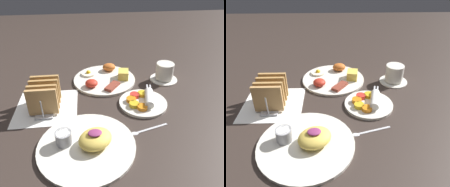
{
  "view_description": "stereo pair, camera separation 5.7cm",
  "coord_description": "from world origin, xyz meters",
  "views": [
    {
      "loc": [
        -0.03,
        -0.65,
        0.48
      ],
      "look_at": [
        0.05,
        0.04,
        0.03
      ],
      "focal_mm": 35.0,
      "sensor_mm": 36.0,
      "label": 1
    },
    {
      "loc": [
        0.03,
        -0.65,
        0.48
      ],
      "look_at": [
        0.05,
        0.04,
        0.03
      ],
      "focal_mm": 35.0,
      "sensor_mm": 36.0,
      "label": 2
    }
  ],
  "objects": [
    {
      "name": "ground_plane",
      "position": [
        0.0,
        0.0,
        0.0
      ],
      "size": [
        3.0,
        3.0,
        0.0
      ],
      "primitive_type": "plane",
      "color": "#332823"
    },
    {
      "name": "napkin_flat",
      "position": [
        -0.19,
        0.02,
        0.0
      ],
      "size": [
        0.22,
        0.22,
        0.0
      ],
      "color": "white",
      "rests_on": "ground_plane"
    },
    {
      "name": "plate_breakfast",
      "position": [
        0.04,
        0.2,
        0.01
      ],
      "size": [
        0.27,
        0.27,
        0.05
      ],
      "color": "silver",
      "rests_on": "ground_plane"
    },
    {
      "name": "plate_condiments",
      "position": [
        0.16,
        0.0,
        0.01
      ],
      "size": [
        0.18,
        0.18,
        0.04
      ],
      "color": "silver",
      "rests_on": "ground_plane"
    },
    {
      "name": "plate_foreground",
      "position": [
        -0.05,
        -0.19,
        0.01
      ],
      "size": [
        0.29,
        0.29,
        0.06
      ],
      "color": "silver",
      "rests_on": "ground_plane"
    },
    {
      "name": "toast_rack",
      "position": [
        -0.19,
        0.02,
        0.05
      ],
      "size": [
        0.1,
        0.15,
        0.1
      ],
      "color": "#B7B7BC",
      "rests_on": "ground_plane"
    },
    {
      "name": "coffee_cup",
      "position": [
        0.3,
        0.17,
        0.04
      ],
      "size": [
        0.12,
        0.12,
        0.08
      ],
      "color": "silver",
      "rests_on": "ground_plane"
    },
    {
      "name": "teaspoon",
      "position": [
        0.13,
        -0.14,
        0.0
      ],
      "size": [
        0.13,
        0.04,
        0.01
      ],
      "color": "silver",
      "rests_on": "ground_plane"
    }
  ]
}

